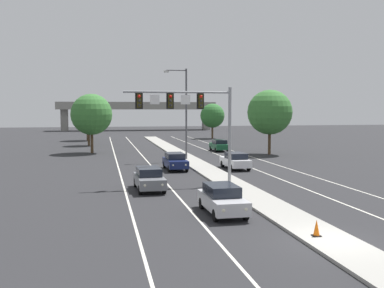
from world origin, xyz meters
name	(u,v)px	position (x,y,z in m)	size (l,w,h in m)	color
ground_plane	(331,243)	(0.00, 0.00, 0.00)	(260.00, 260.00, 0.00)	#28282B
median_island	(221,178)	(0.00, 18.00, 0.07)	(2.40, 110.00, 0.15)	#9E9B93
lane_stripe_oncoming_center	(154,169)	(-4.70, 25.00, 0.00)	(0.14, 100.00, 0.01)	silver
lane_stripe_receding_center	(248,166)	(4.70, 25.00, 0.00)	(0.14, 100.00, 0.01)	silver
edge_stripe_left	(119,170)	(-8.00, 25.00, 0.00)	(0.14, 100.00, 0.01)	silver
edge_stripe_right	(279,165)	(8.00, 25.00, 0.00)	(0.14, 100.00, 0.01)	silver
overhead_signal_mast	(193,111)	(-2.82, 15.62, 5.52)	(8.16, 0.44, 7.20)	gray
street_lamp_median	(184,108)	(-0.54, 31.43, 5.79)	(2.58, 0.28, 10.00)	#4C4C51
car_oncoming_silver	(222,199)	(-3.16, 6.00, 0.82)	(1.85, 4.48, 1.58)	#B7B7BC
car_oncoming_grey	(149,178)	(-6.31, 13.94, 0.82)	(1.93, 4.51, 1.58)	slate
car_oncoming_navy	(175,161)	(-2.81, 23.96, 0.82)	(1.86, 4.49, 1.58)	#141E4C
car_receding_white	(235,160)	(2.90, 23.32, 0.82)	(1.92, 4.51, 1.58)	silver
car_receding_green	(219,145)	(6.11, 41.21, 0.82)	(1.86, 4.49, 1.58)	#195633
traffic_cone_median_nose	(317,228)	(-0.40, 0.58, 0.51)	(0.36, 0.36, 0.74)	black
overpass_bridge	(137,109)	(0.00, 104.34, 5.78)	(42.40, 6.40, 7.65)	gray
tree_far_left_a	(89,121)	(-11.55, 54.09, 3.83)	(4.05, 4.05, 5.86)	#4C3823
tree_far_left_c	(87,115)	(-12.10, 65.89, 4.69)	(4.96, 4.96, 7.18)	#4C3823
tree_far_right_c	(212,116)	(11.59, 66.82, 4.45)	(4.71, 4.71, 6.81)	#4C3823
tree_far_left_b	(91,114)	(-10.81, 41.82, 5.02)	(5.31, 5.31, 7.68)	#4C3823
tree_far_right_a	(270,112)	(11.15, 35.65, 5.31)	(5.62, 5.62, 8.13)	#4C3823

